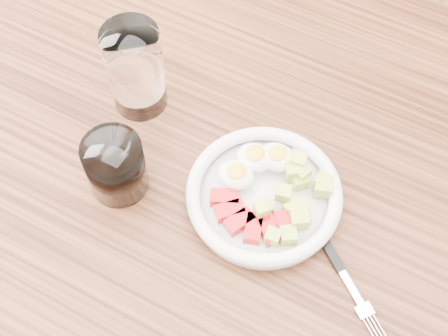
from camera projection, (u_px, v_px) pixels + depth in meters
The scene contains 5 objects.
dining_table at pixel (227, 221), 0.90m from camera, with size 1.50×0.90×0.77m.
bowl at pixel (265, 193), 0.79m from camera, with size 0.20×0.20×0.05m.
fork at pixel (334, 258), 0.76m from camera, with size 0.15×0.12×0.01m.
water_glass at pixel (135, 70), 0.83m from camera, with size 0.08×0.08×0.14m, color white.
coffee_glass at pixel (116, 167), 0.78m from camera, with size 0.08×0.08×0.09m.
Camera 1 is at (0.18, -0.34, 1.49)m, focal length 50.00 mm.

